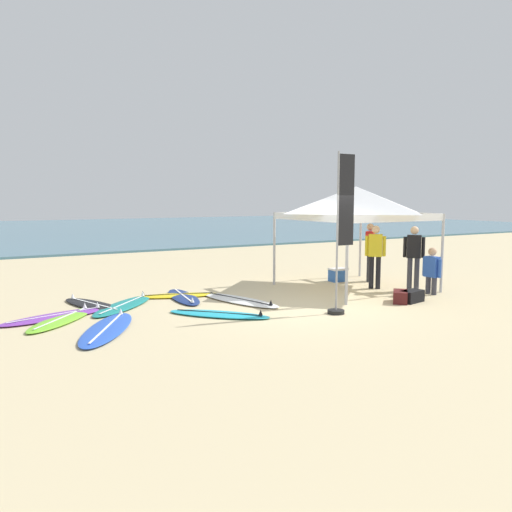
{
  "coord_description": "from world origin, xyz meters",
  "views": [
    {
      "loc": [
        -6.65,
        -9.19,
        2.44
      ],
      "look_at": [
        -0.41,
        1.81,
        1.0
      ],
      "focal_mm": 35.72,
      "sensor_mm": 36.0,
      "label": 1
    }
  ],
  "objects_px": {
    "person_black": "(414,254)",
    "surfboard_navy": "(183,297)",
    "surfboard_teal": "(124,305)",
    "person_yellow": "(375,252)",
    "surfboard_black": "(93,305)",
    "surfboard_white": "(240,300)",
    "banner_flag": "(342,240)",
    "person_blue": "(432,269)",
    "canopy_tent": "(356,200)",
    "surfboard_purple": "(56,316)",
    "surfboard_yellow": "(177,295)",
    "surfboard_cyan": "(219,314)",
    "gear_bag_by_pole": "(400,297)",
    "gear_bag_near_tent": "(412,296)",
    "cooler_box": "(338,275)",
    "person_red": "(370,248)",
    "surfboard_blue": "(107,329)",
    "surfboard_lime": "(62,319)"
  },
  "relations": [
    {
      "from": "person_black",
      "to": "surfboard_navy",
      "type": "bearing_deg",
      "value": 160.06
    },
    {
      "from": "surfboard_teal",
      "to": "person_yellow",
      "type": "relative_size",
      "value": 1.28
    },
    {
      "from": "surfboard_black",
      "to": "person_yellow",
      "type": "height_order",
      "value": "person_yellow"
    },
    {
      "from": "surfboard_white",
      "to": "banner_flag",
      "type": "height_order",
      "value": "banner_flag"
    },
    {
      "from": "person_blue",
      "to": "banner_flag",
      "type": "bearing_deg",
      "value": -170.98
    },
    {
      "from": "person_blue",
      "to": "person_black",
      "type": "bearing_deg",
      "value": 93.21
    },
    {
      "from": "canopy_tent",
      "to": "surfboard_purple",
      "type": "distance_m",
      "value": 7.94
    },
    {
      "from": "banner_flag",
      "to": "surfboard_yellow",
      "type": "bearing_deg",
      "value": 124.86
    },
    {
      "from": "surfboard_purple",
      "to": "person_blue",
      "type": "height_order",
      "value": "person_blue"
    },
    {
      "from": "person_black",
      "to": "surfboard_cyan",
      "type": "bearing_deg",
      "value": -179.21
    },
    {
      "from": "person_blue",
      "to": "gear_bag_by_pole",
      "type": "relative_size",
      "value": 2.0
    },
    {
      "from": "person_yellow",
      "to": "person_black",
      "type": "distance_m",
      "value": 0.99
    },
    {
      "from": "surfboard_white",
      "to": "gear_bag_near_tent",
      "type": "bearing_deg",
      "value": -30.49
    },
    {
      "from": "surfboard_white",
      "to": "banner_flag",
      "type": "relative_size",
      "value": 0.76
    },
    {
      "from": "cooler_box",
      "to": "surfboard_purple",
      "type": "bearing_deg",
      "value": -174.29
    },
    {
      "from": "surfboard_cyan",
      "to": "surfboard_black",
      "type": "relative_size",
      "value": 0.87
    },
    {
      "from": "surfboard_cyan",
      "to": "surfboard_white",
      "type": "height_order",
      "value": "same"
    },
    {
      "from": "surfboard_teal",
      "to": "banner_flag",
      "type": "height_order",
      "value": "banner_flag"
    },
    {
      "from": "canopy_tent",
      "to": "gear_bag_near_tent",
      "type": "height_order",
      "value": "canopy_tent"
    },
    {
      "from": "surfboard_white",
      "to": "person_yellow",
      "type": "xyz_separation_m",
      "value": [
        3.99,
        -0.26,
        0.95
      ]
    },
    {
      "from": "surfboard_white",
      "to": "surfboard_teal",
      "type": "bearing_deg",
      "value": 163.5
    },
    {
      "from": "person_red",
      "to": "banner_flag",
      "type": "relative_size",
      "value": 0.5
    },
    {
      "from": "surfboard_purple",
      "to": "person_red",
      "type": "xyz_separation_m",
      "value": [
        8.72,
        0.31,
        0.95
      ]
    },
    {
      "from": "surfboard_teal",
      "to": "surfboard_yellow",
      "type": "relative_size",
      "value": 1.03
    },
    {
      "from": "surfboard_navy",
      "to": "surfboard_white",
      "type": "bearing_deg",
      "value": -45.75
    },
    {
      "from": "banner_flag",
      "to": "surfboard_blue",
      "type": "bearing_deg",
      "value": 167.98
    },
    {
      "from": "banner_flag",
      "to": "surfboard_lime",
      "type": "bearing_deg",
      "value": 157.49
    },
    {
      "from": "surfboard_purple",
      "to": "surfboard_black",
      "type": "relative_size",
      "value": 1.03
    },
    {
      "from": "canopy_tent",
      "to": "surfboard_navy",
      "type": "height_order",
      "value": "canopy_tent"
    },
    {
      "from": "banner_flag",
      "to": "gear_bag_by_pole",
      "type": "xyz_separation_m",
      "value": [
        1.93,
        0.17,
        -1.43
      ]
    },
    {
      "from": "surfboard_lime",
      "to": "person_black",
      "type": "height_order",
      "value": "person_black"
    },
    {
      "from": "surfboard_blue",
      "to": "gear_bag_near_tent",
      "type": "relative_size",
      "value": 4.35
    },
    {
      "from": "surfboard_purple",
      "to": "person_blue",
      "type": "xyz_separation_m",
      "value": [
        8.71,
        -1.99,
        0.62
      ]
    },
    {
      "from": "banner_flag",
      "to": "person_black",
      "type": "bearing_deg",
      "value": 18.51
    },
    {
      "from": "person_blue",
      "to": "gear_bag_near_tent",
      "type": "relative_size",
      "value": 2.0
    },
    {
      "from": "surfboard_white",
      "to": "cooler_box",
      "type": "xyz_separation_m",
      "value": [
        3.9,
        1.19,
        0.16
      ]
    },
    {
      "from": "surfboard_purple",
      "to": "surfboard_black",
      "type": "distance_m",
      "value": 1.18
    },
    {
      "from": "surfboard_purple",
      "to": "surfboard_cyan",
      "type": "xyz_separation_m",
      "value": [
        2.98,
        -1.49,
        0.0
      ]
    },
    {
      "from": "surfboard_black",
      "to": "person_red",
      "type": "relative_size",
      "value": 1.35
    },
    {
      "from": "gear_bag_by_pole",
      "to": "surfboard_purple",
      "type": "bearing_deg",
      "value": 162.05
    },
    {
      "from": "surfboard_teal",
      "to": "surfboard_purple",
      "type": "bearing_deg",
      "value": -166.2
    },
    {
      "from": "gear_bag_near_tent",
      "to": "cooler_box",
      "type": "distance_m",
      "value": 3.28
    },
    {
      "from": "surfboard_purple",
      "to": "banner_flag",
      "type": "distance_m",
      "value": 6.11
    },
    {
      "from": "gear_bag_near_tent",
      "to": "surfboard_white",
      "type": "bearing_deg",
      "value": 149.51
    },
    {
      "from": "surfboard_lime",
      "to": "gear_bag_by_pole",
      "type": "xyz_separation_m",
      "value": [
        7.21,
        -2.02,
        0.1
      ]
    },
    {
      "from": "person_black",
      "to": "cooler_box",
      "type": "height_order",
      "value": "person_black"
    },
    {
      "from": "person_blue",
      "to": "gear_bag_near_tent",
      "type": "bearing_deg",
      "value": -158.29
    },
    {
      "from": "surfboard_blue",
      "to": "canopy_tent",
      "type": "bearing_deg",
      "value": 9.71
    },
    {
      "from": "surfboard_lime",
      "to": "banner_flag",
      "type": "height_order",
      "value": "banner_flag"
    },
    {
      "from": "person_yellow",
      "to": "gear_bag_by_pole",
      "type": "relative_size",
      "value": 2.85
    }
  ]
}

